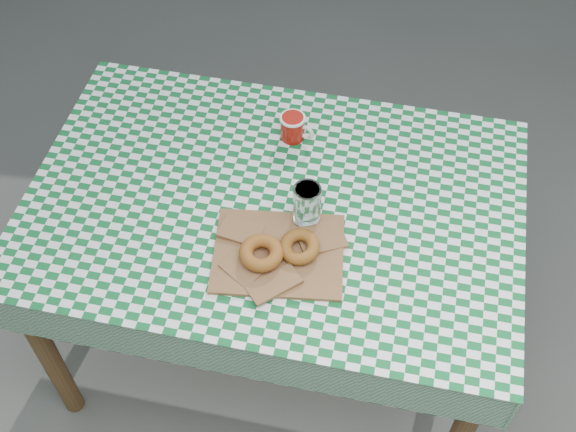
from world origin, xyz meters
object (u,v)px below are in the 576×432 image
object	(u,v)px
coffee_mug	(293,127)
drinking_glass	(307,205)
paper_bag	(278,253)
table	(275,279)

from	to	relation	value
coffee_mug	drinking_glass	world-z (taller)	drinking_glass
paper_bag	drinking_glass	distance (m)	0.14
drinking_glass	paper_bag	bearing A→B (deg)	-118.22
paper_bag	drinking_glass	world-z (taller)	drinking_glass
table	paper_bag	bearing A→B (deg)	-72.90
table	paper_bag	xyz separation A→B (m)	(0.03, -0.17, 0.39)
paper_bag	drinking_glass	bearing A→B (deg)	61.78
table	coffee_mug	xyz separation A→B (m)	(0.03, 0.25, 0.42)
coffee_mug	drinking_glass	distance (m)	0.31
coffee_mug	paper_bag	bearing A→B (deg)	-66.34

